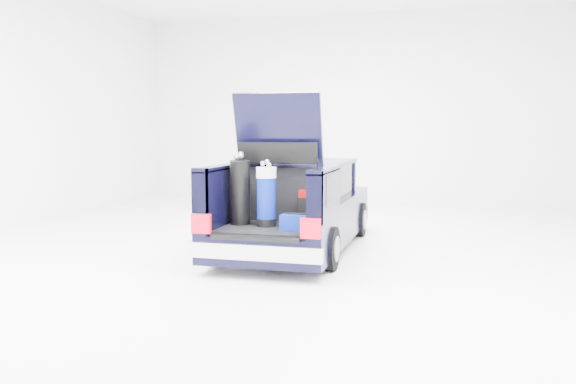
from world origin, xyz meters
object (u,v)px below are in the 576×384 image
(black_golf_bag, at_px, (240,192))
(blue_duffel, at_px, (299,222))
(car, at_px, (298,207))
(red_suitcase, at_px, (311,207))
(blue_golf_bag, at_px, (266,196))

(black_golf_bag, height_order, blue_duffel, black_golf_bag)
(car, relative_size, red_suitcase, 9.00)
(black_golf_bag, bearing_deg, blue_golf_bag, -27.19)
(red_suitcase, bearing_deg, car, 126.48)
(car, relative_size, blue_golf_bag, 4.96)
(car, relative_size, black_golf_bag, 4.53)
(car, bearing_deg, red_suitcase, -67.26)
(car, height_order, red_suitcase, car)
(car, relative_size, blue_duffel, 9.80)
(red_suitcase, bearing_deg, black_golf_bag, -149.52)
(black_golf_bag, distance_m, blue_golf_bag, 0.41)
(blue_duffel, bearing_deg, car, 108.98)
(blue_duffel, bearing_deg, blue_golf_bag, 159.43)
(car, xyz_separation_m, black_golf_bag, (-0.47, -1.48, 0.39))
(car, xyz_separation_m, red_suitcase, (0.50, -1.19, 0.17))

